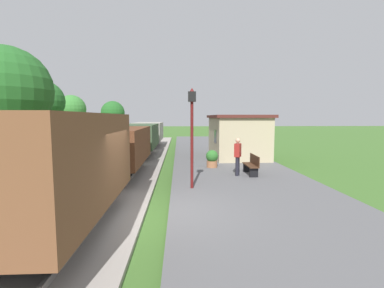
{
  "coord_description": "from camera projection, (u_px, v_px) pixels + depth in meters",
  "views": [
    {
      "loc": [
        0.5,
        -7.5,
        2.89
      ],
      "look_at": [
        1.04,
        3.87,
        1.77
      ],
      "focal_mm": 25.62,
      "sensor_mm": 36.0,
      "label": 1
    }
  ],
  "objects": [
    {
      "name": "ground_plane",
      "position": [
        162.0,
        220.0,
        7.72
      ],
      "size": [
        160.0,
        160.0,
        0.0
      ],
      "primitive_type": "plane",
      "color": "#3D6628"
    },
    {
      "name": "platform_slab",
      "position": [
        273.0,
        214.0,
        7.86
      ],
      "size": [
        6.0,
        60.0,
        0.25
      ],
      "primitive_type": "cube",
      "color": "#565659",
      "rests_on": "ground"
    },
    {
      "name": "track_ballast",
      "position": [
        75.0,
        220.0,
        7.6
      ],
      "size": [
        3.8,
        60.0,
        0.12
      ],
      "primitive_type": "cube",
      "color": "gray",
      "rests_on": "ground"
    },
    {
      "name": "rail_near",
      "position": [
        101.0,
        215.0,
        7.62
      ],
      "size": [
        0.07,
        60.0,
        0.14
      ],
      "primitive_type": "cube",
      "color": "slate",
      "rests_on": "track_ballast"
    },
    {
      "name": "rail_far",
      "position": [
        48.0,
        215.0,
        7.55
      ],
      "size": [
        0.07,
        60.0,
        0.14
      ],
      "primitive_type": "cube",
      "color": "slate",
      "rests_on": "track_ballast"
    },
    {
      "name": "freight_train",
      "position": [
        128.0,
        142.0,
        15.57
      ],
      "size": [
        2.5,
        26.0,
        2.72
      ],
      "color": "brown",
      "rests_on": "rail_near"
    },
    {
      "name": "station_hut",
      "position": [
        237.0,
        136.0,
        18.42
      ],
      "size": [
        3.5,
        5.8,
        2.78
      ],
      "color": "tan",
      "rests_on": "platform_slab"
    },
    {
      "name": "bench_near_hut",
      "position": [
        252.0,
        164.0,
        12.61
      ],
      "size": [
        0.42,
        1.5,
        0.91
      ],
      "color": "#422819",
      "rests_on": "platform_slab"
    },
    {
      "name": "person_waiting",
      "position": [
        238.0,
        155.0,
        12.36
      ],
      "size": [
        0.38,
        0.45,
        1.71
      ],
      "rotation": [
        0.0,
        0.0,
        2.68
      ],
      "color": "black",
      "rests_on": "platform_slab"
    },
    {
      "name": "potted_planter",
      "position": [
        212.0,
        158.0,
        14.45
      ],
      "size": [
        0.64,
        0.64,
        0.92
      ],
      "color": "#9E6642",
      "rests_on": "platform_slab"
    },
    {
      "name": "lamp_post_near",
      "position": [
        192.0,
        120.0,
        10.0
      ],
      "size": [
        0.28,
        0.28,
        3.7
      ],
      "color": "#591414",
      "rests_on": "platform_slab"
    },
    {
      "name": "tree_trackside_mid",
      "position": [
        7.0,
        90.0,
        12.38
      ],
      "size": [
        3.93,
        3.93,
        6.08
      ],
      "color": "#4C3823",
      "rests_on": "ground"
    },
    {
      "name": "tree_trackside_far",
      "position": [
        43.0,
        101.0,
        20.12
      ],
      "size": [
        3.0,
        3.0,
        5.57
      ],
      "color": "#4C3823",
      "rests_on": "ground"
    },
    {
      "name": "tree_field_left",
      "position": [
        72.0,
        109.0,
        27.7
      ],
      "size": [
        2.82,
        2.82,
        5.12
      ],
      "color": "#4C3823",
      "rests_on": "ground"
    },
    {
      "name": "tree_field_distant",
      "position": [
        113.0,
        113.0,
        36.07
      ],
      "size": [
        3.06,
        3.06,
        5.01
      ],
      "color": "#4C3823",
      "rests_on": "ground"
    }
  ]
}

